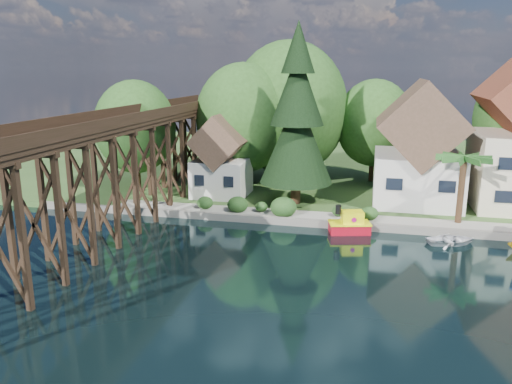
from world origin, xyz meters
TOP-DOWN VIEW (x-y plane):
  - ground at (0.00, 0.00)m, footprint 140.00×140.00m
  - bank at (0.00, 34.00)m, footprint 140.00×52.00m
  - seawall at (4.00, 8.00)m, footprint 60.00×0.40m
  - promenade at (6.00, 9.30)m, footprint 50.00×2.60m
  - trestle_bridge at (-16.00, 5.17)m, footprint 4.12×44.18m
  - house_left at (7.00, 16.00)m, footprint 7.64×8.64m
  - shed at (-11.00, 14.50)m, footprint 5.09×5.40m
  - bg_trees at (1.00, 21.25)m, footprint 49.90×13.30m
  - shrubs at (-4.60, 9.26)m, footprint 15.76×2.47m
  - conifer at (-3.62, 13.12)m, footprint 6.47×6.47m
  - palm_tree at (9.87, 10.04)m, footprint 4.83×4.83m
  - tugboat at (1.56, 7.20)m, footprint 3.47×2.43m
  - boat_white_a at (8.91, 6.31)m, footprint 4.24×3.62m

SIDE VIEW (x-z plane):
  - ground at x=0.00m, z-range 0.00..0.00m
  - bank at x=0.00m, z-range 0.00..0.50m
  - seawall at x=4.00m, z-range 0.00..0.62m
  - boat_white_a at x=8.91m, z-range 0.00..0.74m
  - promenade at x=6.00m, z-range 0.50..0.56m
  - tugboat at x=1.56m, z-range -0.46..1.83m
  - shrubs at x=-4.60m, z-range 0.38..2.08m
  - shed at x=-11.00m, z-range -0.10..7.75m
  - house_left at x=7.00m, z-range -0.37..10.65m
  - trestle_bridge at x=-16.00m, z-range 0.70..10.00m
  - palm_tree at x=9.87m, z-range 2.65..8.42m
  - bg_trees at x=1.00m, z-range 2.00..12.57m
  - conifer at x=-3.62m, z-range 0.20..16.12m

